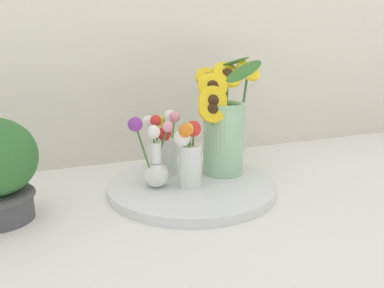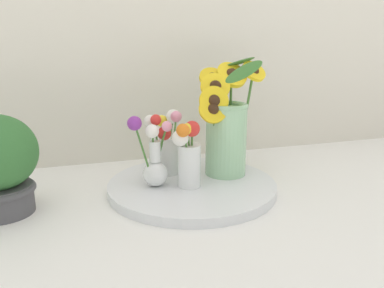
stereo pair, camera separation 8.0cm
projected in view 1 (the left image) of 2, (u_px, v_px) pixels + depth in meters
The scene contains 6 objects.
ground_plane at pixel (223, 203), 0.91m from camera, with size 6.00×6.00×0.00m, color white.
serving_tray at pixel (192, 186), 0.99m from camera, with size 0.44×0.44×0.02m.
mason_jar_sunflowers at pixel (223, 125), 1.03m from camera, with size 0.24×0.26×0.32m.
vase_small_center at pixel (189, 155), 0.93m from camera, with size 0.07×0.07×0.17m.
vase_bulb_right at pixel (155, 157), 0.93m from camera, with size 0.11×0.07×0.18m.
vase_small_back at pixel (163, 148), 1.03m from camera, with size 0.11×0.10×0.18m.
Camera 1 is at (-0.39, -0.75, 0.37)m, focal length 35.00 mm.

